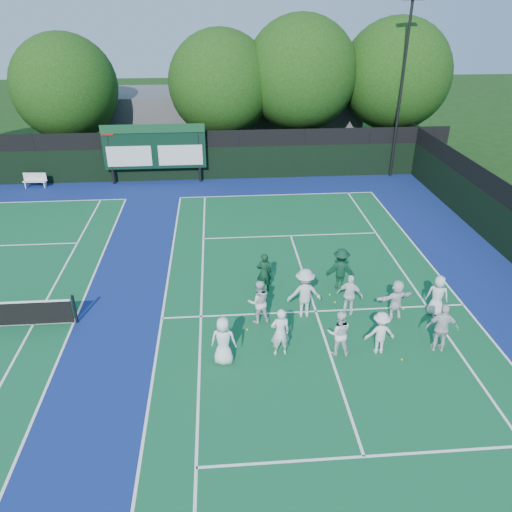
{
  "coord_description": "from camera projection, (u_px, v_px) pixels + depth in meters",
  "views": [
    {
      "loc": [
        -3.34,
        -13.75,
        10.07
      ],
      "look_at": [
        -2.0,
        3.0,
        1.3
      ],
      "focal_mm": 35.0,
      "sensor_mm": 36.0,
      "label": 1
    }
  ],
  "objects": [
    {
      "name": "ground",
      "position": [
        321.0,
        328.0,
        17.04
      ],
      "size": [
        120.0,
        120.0,
        0.0
      ],
      "primitive_type": "plane",
      "color": "#13340E",
      "rests_on": "ground"
    },
    {
      "name": "court_apron",
      "position": [
        147.0,
        319.0,
        17.5
      ],
      "size": [
        34.0,
        32.0,
        0.01
      ],
      "primitive_type": "cube",
      "color": "navy",
      "rests_on": "ground"
    },
    {
      "name": "near_court",
      "position": [
        316.0,
        311.0,
        17.92
      ],
      "size": [
        11.05,
        23.85,
        0.01
      ],
      "color": "#125930",
      "rests_on": "ground"
    },
    {
      "name": "back_fence",
      "position": [
        173.0,
        159.0,
        30.13
      ],
      "size": [
        34.0,
        0.08,
        3.0
      ],
      "color": "black",
      "rests_on": "ground"
    },
    {
      "name": "scoreboard",
      "position": [
        154.0,
        147.0,
        29.31
      ],
      "size": [
        6.0,
        0.21,
        3.55
      ],
      "color": "black",
      "rests_on": "ground"
    },
    {
      "name": "clubhouse",
      "position": [
        234.0,
        118.0,
        37.19
      ],
      "size": [
        18.0,
        6.0,
        4.0
      ],
      "primitive_type": "cube",
      "color": "#57575C",
      "rests_on": "ground"
    },
    {
      "name": "light_pole_right",
      "position": [
        404.0,
        70.0,
        28.53
      ],
      "size": [
        1.2,
        0.3,
        10.12
      ],
      "color": "black",
      "rests_on": "ground"
    },
    {
      "name": "bench",
      "position": [
        35.0,
        180.0,
        29.41
      ],
      "size": [
        1.38,
        0.48,
        0.86
      ],
      "color": "silver",
      "rests_on": "ground"
    },
    {
      "name": "tree_b",
      "position": [
        68.0,
        90.0,
        31.21
      ],
      "size": [
        6.51,
        6.51,
        8.29
      ],
      "color": "#301F0D",
      "rests_on": "ground"
    },
    {
      "name": "tree_c",
      "position": [
        223.0,
        86.0,
        31.85
      ],
      "size": [
        6.66,
        6.66,
        8.47
      ],
      "color": "#301F0D",
      "rests_on": "ground"
    },
    {
      "name": "tree_d",
      "position": [
        303.0,
        77.0,
        31.96
      ],
      "size": [
        7.2,
        7.2,
        9.29
      ],
      "color": "#301F0D",
      "rests_on": "ground"
    },
    {
      "name": "tree_e",
      "position": [
        397.0,
        78.0,
        32.46
      ],
      "size": [
        7.09,
        7.09,
        9.1
      ],
      "color": "#301F0D",
      "rests_on": "ground"
    },
    {
      "name": "tennis_ball_0",
      "position": [
        247.0,
        330.0,
        16.9
      ],
      "size": [
        0.07,
        0.07,
        0.07
      ],
      "primitive_type": "sphere",
      "color": "#CCDA19",
      "rests_on": "ground"
    },
    {
      "name": "tennis_ball_1",
      "position": [
        335.0,
        302.0,
        18.41
      ],
      "size": [
        0.07,
        0.07,
        0.07
      ],
      "primitive_type": "sphere",
      "color": "#CCDA19",
      "rests_on": "ground"
    },
    {
      "name": "tennis_ball_2",
      "position": [
        402.0,
        359.0,
        15.51
      ],
      "size": [
        0.07,
        0.07,
        0.07
      ],
      "primitive_type": "sphere",
      "color": "#CCDA19",
      "rests_on": "ground"
    },
    {
      "name": "tennis_ball_4",
      "position": [
        330.0,
        295.0,
        18.88
      ],
      "size": [
        0.07,
        0.07,
        0.07
      ],
      "primitive_type": "sphere",
      "color": "#CCDA19",
      "rests_on": "ground"
    },
    {
      "name": "tennis_ball_5",
      "position": [
        403.0,
        309.0,
        18.02
      ],
      "size": [
        0.07,
        0.07,
        0.07
      ],
      "primitive_type": "sphere",
      "color": "#CCDA19",
      "rests_on": "ground"
    },
    {
      "name": "player_front_0",
      "position": [
        223.0,
        341.0,
        15.09
      ],
      "size": [
        0.86,
        0.64,
        1.61
      ],
      "primitive_type": "imported",
      "rotation": [
        0.0,
        0.0,
        2.97
      ],
      "color": "white",
      "rests_on": "ground"
    },
    {
      "name": "player_front_1",
      "position": [
        280.0,
        332.0,
        15.43
      ],
      "size": [
        0.65,
        0.46,
        1.67
      ],
      "primitive_type": "imported",
      "rotation": [
        0.0,
        0.0,
        3.25
      ],
      "color": "white",
      "rests_on": "ground"
    },
    {
      "name": "player_front_2",
      "position": [
        339.0,
        333.0,
        15.5
      ],
      "size": [
        0.82,
        0.68,
        1.56
      ],
      "primitive_type": "imported",
      "rotation": [
        0.0,
        0.0,
        3.02
      ],
      "color": "white",
      "rests_on": "ground"
    },
    {
      "name": "player_front_3",
      "position": [
        380.0,
        333.0,
        15.57
      ],
      "size": [
        0.95,
        0.55,
        1.46
      ],
      "primitive_type": "imported",
      "rotation": [
        0.0,
        0.0,
        3.14
      ],
      "color": "white",
      "rests_on": "ground"
    },
    {
      "name": "player_front_4",
      "position": [
        442.0,
        328.0,
        15.61
      ],
      "size": [
        1.06,
        0.6,
        1.7
      ],
      "primitive_type": "imported",
      "rotation": [
        0.0,
        0.0,
        2.95
      ],
      "color": "silver",
      "rests_on": "ground"
    },
    {
      "name": "player_back_0",
      "position": [
        259.0,
        302.0,
        17.03
      ],
      "size": [
        0.85,
        0.7,
        1.6
      ],
      "primitive_type": "imported",
      "rotation": [
        0.0,
        0.0,
        3.27
      ],
      "color": "silver",
      "rests_on": "ground"
    },
    {
      "name": "player_back_1",
      "position": [
        304.0,
        293.0,
        17.31
      ],
      "size": [
        1.21,
        0.72,
        1.84
      ],
      "primitive_type": "imported",
      "rotation": [
        0.0,
        0.0,
        3.17
      ],
      "color": "silver",
      "rests_on": "ground"
    },
    {
      "name": "player_back_2",
      "position": [
        350.0,
        295.0,
        17.46
      ],
      "size": [
        0.99,
        0.72,
        1.56
      ],
      "primitive_type": "imported",
      "rotation": [
        0.0,
        0.0,
        2.72
      ],
      "color": "white",
      "rests_on": "ground"
    },
    {
      "name": "player_back_3",
      "position": [
        396.0,
        300.0,
        17.25
      ],
      "size": [
        1.46,
        0.76,
        1.5
      ],
      "primitive_type": "imported",
      "rotation": [
        0.0,
        0.0,
        3.38
      ],
      "color": "white",
      "rests_on": "ground"
    },
    {
      "name": "player_back_4",
      "position": [
        437.0,
        295.0,
        17.46
      ],
      "size": [
        0.87,
        0.73,
        1.52
      ],
      "primitive_type": "imported",
      "rotation": [
        0.0,
        0.0,
        2.76
      ],
      "color": "silver",
      "rests_on": "ground"
    },
    {
      "name": "coach_left",
      "position": [
        264.0,
        272.0,
        18.87
      ],
      "size": [
        0.59,
        0.4,
        1.57
      ],
      "primitive_type": "imported",
      "rotation": [
        0.0,
        0.0,
        3.18
      ],
      "color": "#0E331D",
      "rests_on": "ground"
    },
    {
      "name": "coach_right",
      "position": [
        341.0,
        269.0,
        19.0
      ],
      "size": [
        1.2,
        0.86,
        1.67
      ],
      "primitive_type": "imported",
      "rotation": [
        0.0,
        0.0,
        2.91
      ],
      "color": "#0E331E",
      "rests_on": "ground"
    }
  ]
}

